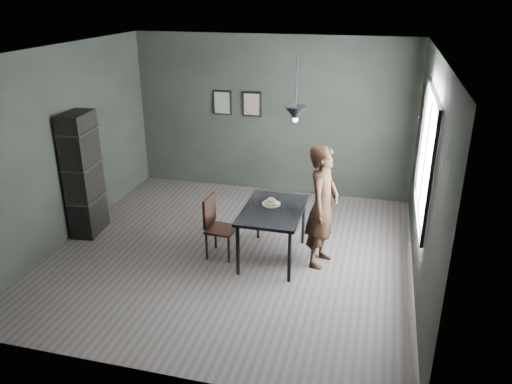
% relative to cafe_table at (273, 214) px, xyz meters
% --- Properties ---
extents(ground, '(5.00, 5.00, 0.00)m').
position_rel_cafe_table_xyz_m(ground, '(-0.60, 0.00, -0.67)').
color(ground, '#36302E').
rests_on(ground, ground).
extents(back_wall, '(5.00, 0.10, 2.80)m').
position_rel_cafe_table_xyz_m(back_wall, '(-0.60, 2.50, 0.73)').
color(back_wall, black).
rests_on(back_wall, ground).
extents(ceiling, '(5.00, 5.00, 0.02)m').
position_rel_cafe_table_xyz_m(ceiling, '(-0.60, 0.00, 2.13)').
color(ceiling, silver).
rests_on(ceiling, ground).
extents(window_assembly, '(0.04, 1.96, 1.56)m').
position_rel_cafe_table_xyz_m(window_assembly, '(1.87, 0.20, 0.93)').
color(window_assembly, white).
rests_on(window_assembly, ground).
extents(cafe_table, '(0.80, 1.20, 0.75)m').
position_rel_cafe_table_xyz_m(cafe_table, '(0.00, 0.00, 0.00)').
color(cafe_table, black).
rests_on(cafe_table, ground).
extents(white_plate, '(0.23, 0.23, 0.01)m').
position_rel_cafe_table_xyz_m(white_plate, '(-0.05, 0.12, 0.08)').
color(white_plate, silver).
rests_on(white_plate, cafe_table).
extents(donut_pile, '(0.21, 0.21, 0.09)m').
position_rel_cafe_table_xyz_m(donut_pile, '(-0.05, 0.12, 0.12)').
color(donut_pile, beige).
rests_on(donut_pile, white_plate).
extents(woman, '(0.52, 0.68, 1.67)m').
position_rel_cafe_table_xyz_m(woman, '(0.66, 0.04, 0.17)').
color(woman, black).
rests_on(woman, ground).
extents(wood_chair, '(0.40, 0.40, 0.88)m').
position_rel_cafe_table_xyz_m(wood_chair, '(-0.78, -0.11, -0.17)').
color(wood_chair, black).
rests_on(wood_chair, ground).
extents(shelf_unit, '(0.42, 0.66, 1.87)m').
position_rel_cafe_table_xyz_m(shelf_unit, '(-2.92, 0.10, 0.26)').
color(shelf_unit, black).
rests_on(shelf_unit, ground).
extents(pendant_lamp, '(0.28, 0.28, 0.86)m').
position_rel_cafe_table_xyz_m(pendant_lamp, '(0.25, 0.10, 1.38)').
color(pendant_lamp, black).
rests_on(pendant_lamp, ground).
extents(framed_print_left, '(0.34, 0.04, 0.44)m').
position_rel_cafe_table_xyz_m(framed_print_left, '(-1.50, 2.47, 0.93)').
color(framed_print_left, black).
rests_on(framed_print_left, ground).
extents(framed_print_right, '(0.34, 0.04, 0.44)m').
position_rel_cafe_table_xyz_m(framed_print_right, '(-0.95, 2.47, 0.93)').
color(framed_print_right, black).
rests_on(framed_print_right, ground).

